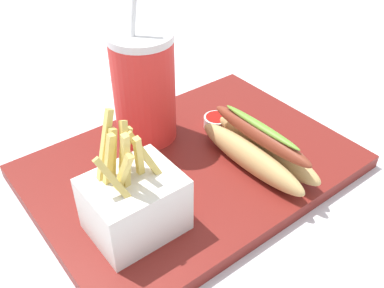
{
  "coord_description": "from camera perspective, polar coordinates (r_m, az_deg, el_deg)",
  "views": [
    {
      "loc": [
        0.29,
        0.37,
        0.41
      ],
      "look_at": [
        0.0,
        0.0,
        0.05
      ],
      "focal_mm": 40.92,
      "sensor_mm": 36.0,
      "label": 1
    }
  ],
  "objects": [
    {
      "name": "fries_basket",
      "position": [
        0.5,
        -7.59,
        -7.53
      ],
      "size": [
        0.1,
        0.08,
        0.15
      ],
      "color": "white",
      "rests_on": "food_tray"
    },
    {
      "name": "hot_dog_1",
      "position": [
        0.6,
        8.64,
        -0.64
      ],
      "size": [
        0.06,
        0.19,
        0.07
      ],
      "color": "tan",
      "rests_on": "food_tray"
    },
    {
      "name": "soda_cup",
      "position": [
        0.62,
        -6.28,
        7.33
      ],
      "size": [
        0.09,
        0.09,
        0.23
      ],
      "color": "red",
      "rests_on": "food_tray"
    },
    {
      "name": "ketchup_cup_1",
      "position": [
        0.68,
        3.2,
        3.0
      ],
      "size": [
        0.04,
        0.04,
        0.02
      ],
      "color": "white",
      "rests_on": "food_tray"
    },
    {
      "name": "ground_plane",
      "position": [
        0.63,
        0.0,
        -4.32
      ],
      "size": [
        2.4,
        2.4,
        0.02
      ],
      "primitive_type": "cube",
      "color": "silver"
    },
    {
      "name": "food_tray",
      "position": [
        0.62,
        0.0,
        -2.94
      ],
      "size": [
        0.44,
        0.31,
        0.02
      ],
      "primitive_type": "cube",
      "color": "maroon",
      "rests_on": "ground_plane"
    }
  ]
}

